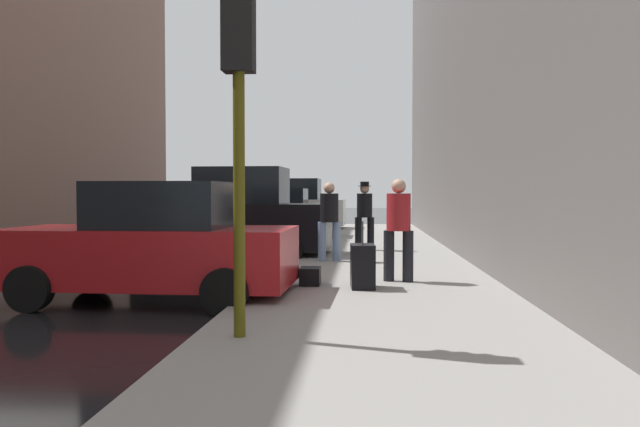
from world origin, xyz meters
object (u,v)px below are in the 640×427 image
pedestrian_in_jeans (329,217)px  pedestrian_in_red_jacket (399,224)px  parked_black_suv (237,218)px  duffel_bag (310,276)px  traffic_light (239,81)px  parked_dark_green_sedan (274,216)px  fire_hydrant (315,236)px  rolling_suitcase (363,266)px  pedestrian_with_fedora (365,212)px  parked_red_hatchback (154,245)px  parked_white_van (292,207)px

pedestrian_in_jeans → pedestrian_in_red_jacket: bearing=-66.6°
parked_black_suv → duffel_bag: 5.60m
traffic_light → pedestrian_in_jeans: (0.50, 7.25, -1.65)m
parked_dark_green_sedan → traffic_light: traffic_light is taller
fire_hydrant → pedestrian_in_jeans: pedestrian_in_jeans is taller
parked_black_suv → rolling_suitcase: parked_black_suv is taller
pedestrian_with_fedora → pedestrian_in_red_jacket: bearing=-84.3°
parked_red_hatchback → pedestrian_with_fedora: size_ratio=2.39×
pedestrian_with_fedora → parked_red_hatchback: bearing=-113.4°
duffel_bag → pedestrian_with_fedora: bearing=82.2°
parked_dark_green_sedan → fire_hydrant: 5.08m
parked_black_suv → pedestrian_with_fedora: size_ratio=2.63×
pedestrian_with_fedora → duffel_bag: size_ratio=4.04×
parked_black_suv → pedestrian_in_red_jacket: size_ratio=2.73×
parked_white_van → pedestrian_with_fedora: bearing=-73.0°
pedestrian_in_red_jacket → pedestrian_with_fedora: pedestrian_with_fedora is taller
fire_hydrant → parked_white_van: bearing=100.3°
pedestrian_with_fedora → duffel_bag: bearing=-97.8°
parked_white_van → duffel_bag: 16.66m
fire_hydrant → pedestrian_with_fedora: size_ratio=0.40×
traffic_light → pedestrian_with_fedora: bearing=82.8°
pedestrian_in_jeans → duffel_bag: pedestrian_in_jeans is taller
parked_white_van → parked_dark_green_sedan: bearing=-90.0°
pedestrian_in_red_jacket → duffel_bag: size_ratio=3.89×
parked_red_hatchback → traffic_light: 3.82m
duffel_bag → pedestrian_in_red_jacket: bearing=19.4°
parked_red_hatchback → fire_hydrant: (1.80, 7.46, -0.35)m
fire_hydrant → parked_red_hatchback: bearing=-103.6°
rolling_suitcase → fire_hydrant: bearing=100.7°
parked_black_suv → parked_dark_green_sedan: (0.00, 6.22, -0.18)m
pedestrian_in_jeans → rolling_suitcase: bearing=-79.1°
parked_red_hatchback → pedestrian_in_jeans: 5.09m
parked_red_hatchback → fire_hydrant: size_ratio=6.04×
fire_hydrant → pedestrian_in_jeans: bearing=-79.5°
parked_red_hatchback → traffic_light: size_ratio=1.18×
traffic_light → parked_white_van: bearing=95.3°
parked_red_hatchback → rolling_suitcase: (3.10, 0.63, -0.36)m
fire_hydrant → parked_dark_green_sedan: bearing=110.8°
parked_dark_green_sedan → pedestrian_with_fedora: pedestrian_with_fedora is taller
pedestrian_with_fedora → rolling_suitcase: bearing=-90.2°
parked_dark_green_sedan → traffic_light: 15.17m
parked_white_van → traffic_light: 20.29m
parked_red_hatchback → duffel_bag: parked_red_hatchback is taller
pedestrian_in_red_jacket → pedestrian_in_jeans: 3.37m
parked_dark_green_sedan → pedestrian_in_red_jacket: (3.69, -10.79, 0.26)m
traffic_light → duffel_bag: bearing=83.7°
pedestrian_in_red_jacket → duffel_bag: (-1.43, -0.50, -0.81)m
fire_hydrant → traffic_light: 10.45m
parked_red_hatchback → parked_black_suv: (-0.00, 5.98, 0.18)m
fire_hydrant → pedestrian_in_red_jacket: bearing=-72.7°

